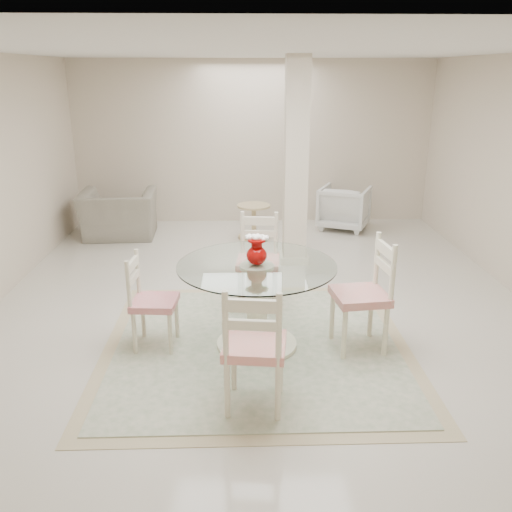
{
  "coord_description": "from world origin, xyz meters",
  "views": [
    {
      "loc": [
        -0.25,
        -5.74,
        2.49
      ],
      "look_at": [
        -0.09,
        -0.93,
        0.85
      ],
      "focal_mm": 38.0,
      "sensor_mm": 36.0,
      "label": 1
    }
  ],
  "objects_px": {
    "red_vase": "(257,250)",
    "dining_chair_west": "(147,295)",
    "dining_chair_south": "(254,340)",
    "armchair_white": "(344,208)",
    "side_table": "(254,223)",
    "column": "(296,164)",
    "dining_chair_east": "(369,286)",
    "dining_chair_north": "(258,253)",
    "recliner_taupe": "(119,214)",
    "dining_table": "(257,306)"
  },
  "relations": [
    {
      "from": "red_vase",
      "to": "dining_chair_west",
      "type": "distance_m",
      "value": 1.11
    },
    {
      "from": "dining_chair_south",
      "to": "armchair_white",
      "type": "height_order",
      "value": "dining_chair_south"
    },
    {
      "from": "red_vase",
      "to": "dining_chair_south",
      "type": "bearing_deg",
      "value": -93.13
    },
    {
      "from": "armchair_white",
      "to": "side_table",
      "type": "distance_m",
      "value": 1.6
    },
    {
      "from": "dining_chair_west",
      "to": "column",
      "type": "bearing_deg",
      "value": -29.65
    },
    {
      "from": "column",
      "to": "dining_chair_east",
      "type": "distance_m",
      "value": 2.61
    },
    {
      "from": "column",
      "to": "dining_chair_north",
      "type": "height_order",
      "value": "column"
    },
    {
      "from": "dining_chair_north",
      "to": "dining_chair_south",
      "type": "xyz_separation_m",
      "value": [
        -0.11,
        -2.05,
        0.01
      ]
    },
    {
      "from": "dining_chair_north",
      "to": "armchair_white",
      "type": "relative_size",
      "value": 1.46
    },
    {
      "from": "dining_chair_south",
      "to": "recliner_taupe",
      "type": "height_order",
      "value": "dining_chair_south"
    },
    {
      "from": "armchair_white",
      "to": "dining_chair_west",
      "type": "bearing_deg",
      "value": 80.94
    },
    {
      "from": "dining_chair_north",
      "to": "armchair_white",
      "type": "distance_m",
      "value": 3.43
    },
    {
      "from": "dining_chair_north",
      "to": "red_vase",
      "type": "bearing_deg",
      "value": -87.52
    },
    {
      "from": "column",
      "to": "dining_chair_east",
      "type": "height_order",
      "value": "column"
    },
    {
      "from": "dining_chair_south",
      "to": "column",
      "type": "bearing_deg",
      "value": -93.58
    },
    {
      "from": "column",
      "to": "red_vase",
      "type": "relative_size",
      "value": 9.57
    },
    {
      "from": "dining_chair_east",
      "to": "side_table",
      "type": "relative_size",
      "value": 2.22
    },
    {
      "from": "recliner_taupe",
      "to": "side_table",
      "type": "bearing_deg",
      "value": 173.39
    },
    {
      "from": "dining_chair_south",
      "to": "armchair_white",
      "type": "bearing_deg",
      "value": -100.81
    },
    {
      "from": "dining_chair_east",
      "to": "dining_chair_south",
      "type": "relative_size",
      "value": 1.03
    },
    {
      "from": "recliner_taupe",
      "to": "dining_chair_east",
      "type": "bearing_deg",
      "value": 126.62
    },
    {
      "from": "recliner_taupe",
      "to": "armchair_white",
      "type": "height_order",
      "value": "recliner_taupe"
    },
    {
      "from": "column",
      "to": "dining_chair_north",
      "type": "bearing_deg",
      "value": -110.91
    },
    {
      "from": "dining_table",
      "to": "dining_chair_west",
      "type": "xyz_separation_m",
      "value": [
        -1.01,
        0.05,
        0.11
      ]
    },
    {
      "from": "dining_chair_west",
      "to": "dining_chair_south",
      "type": "height_order",
      "value": "dining_chair_south"
    },
    {
      "from": "red_vase",
      "to": "dining_chair_north",
      "type": "height_order",
      "value": "dining_chair_north"
    },
    {
      "from": "dining_chair_west",
      "to": "armchair_white",
      "type": "xyz_separation_m",
      "value": [
        2.6,
        4.03,
        -0.18
      ]
    },
    {
      "from": "column",
      "to": "dining_chair_north",
      "type": "distance_m",
      "value": 1.69
    },
    {
      "from": "dining_table",
      "to": "dining_chair_west",
      "type": "height_order",
      "value": "dining_chair_west"
    },
    {
      "from": "dining_table",
      "to": "red_vase",
      "type": "bearing_deg",
      "value": 84.29
    },
    {
      "from": "dining_chair_north",
      "to": "dining_chair_south",
      "type": "distance_m",
      "value": 2.05
    },
    {
      "from": "side_table",
      "to": "recliner_taupe",
      "type": "bearing_deg",
      "value": 176.01
    },
    {
      "from": "column",
      "to": "dining_chair_south",
      "type": "bearing_deg",
      "value": -100.63
    },
    {
      "from": "red_vase",
      "to": "dining_chair_north",
      "type": "bearing_deg",
      "value": 87.01
    },
    {
      "from": "dining_chair_south",
      "to": "side_table",
      "type": "bearing_deg",
      "value": -84.59
    },
    {
      "from": "dining_chair_west",
      "to": "side_table",
      "type": "height_order",
      "value": "dining_chair_west"
    },
    {
      "from": "dining_chair_north",
      "to": "column",
      "type": "bearing_deg",
      "value": 74.56
    },
    {
      "from": "dining_table",
      "to": "dining_chair_east",
      "type": "relative_size",
      "value": 1.22
    },
    {
      "from": "dining_chair_east",
      "to": "dining_chair_west",
      "type": "distance_m",
      "value": 2.04
    },
    {
      "from": "dining_table",
      "to": "dining_chair_north",
      "type": "bearing_deg",
      "value": 87.0
    },
    {
      "from": "dining_table",
      "to": "armchair_white",
      "type": "bearing_deg",
      "value": 68.72
    },
    {
      "from": "dining_chair_north",
      "to": "armchair_white",
      "type": "bearing_deg",
      "value": 68.81
    },
    {
      "from": "dining_table",
      "to": "recliner_taupe",
      "type": "relative_size",
      "value": 1.28
    },
    {
      "from": "dining_chair_east",
      "to": "armchair_white",
      "type": "height_order",
      "value": "dining_chair_east"
    },
    {
      "from": "recliner_taupe",
      "to": "armchair_white",
      "type": "relative_size",
      "value": 1.44
    },
    {
      "from": "dining_chair_west",
      "to": "side_table",
      "type": "distance_m",
      "value": 3.69
    },
    {
      "from": "red_vase",
      "to": "dining_chair_east",
      "type": "height_order",
      "value": "dining_chair_east"
    },
    {
      "from": "dining_chair_west",
      "to": "side_table",
      "type": "relative_size",
      "value": 1.89
    },
    {
      "from": "column",
      "to": "armchair_white",
      "type": "bearing_deg",
      "value": 58.84
    },
    {
      "from": "recliner_taupe",
      "to": "dining_chair_west",
      "type": "bearing_deg",
      "value": 103.04
    }
  ]
}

